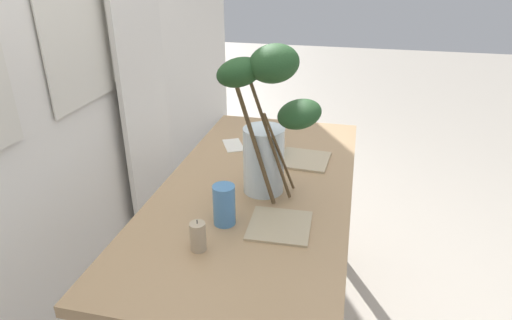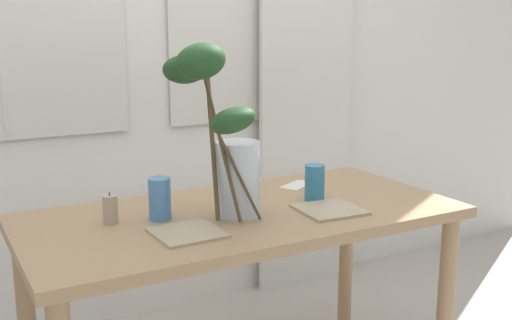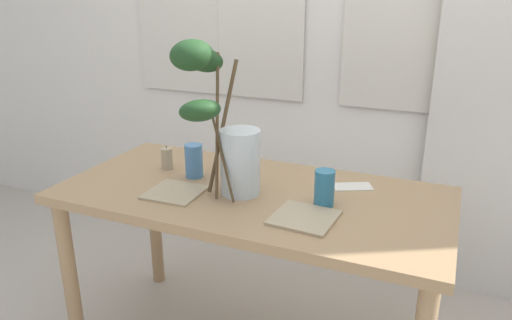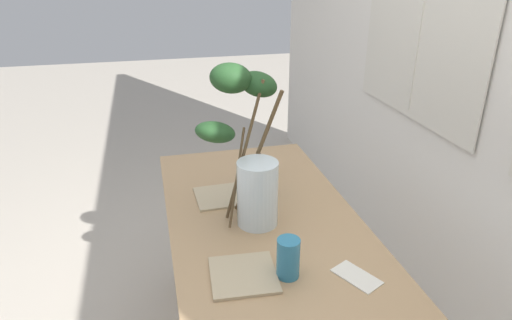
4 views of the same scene
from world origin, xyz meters
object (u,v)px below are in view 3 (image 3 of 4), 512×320
vase_with_branches (222,125)px  drinking_glass_blue_right (324,188)px  plate_square_left (175,192)px  drinking_glass_blue_left (194,161)px  dining_table (252,214)px  plate_square_right (304,218)px  pillar_candle (167,159)px

vase_with_branches → drinking_glass_blue_right: vase_with_branches is taller
vase_with_branches → plate_square_left: vase_with_branches is taller
drinking_glass_blue_left → drinking_glass_blue_right: bearing=-6.0°
vase_with_branches → drinking_glass_blue_left: (-0.19, 0.10, -0.20)m
dining_table → drinking_glass_blue_right: drinking_glass_blue_right is taller
dining_table → plate_square_right: bearing=-29.9°
drinking_glass_blue_right → vase_with_branches: bearing=-174.0°
vase_with_branches → plate_square_right: size_ratio=2.89×
dining_table → drinking_glass_blue_left: (-0.29, 0.05, 0.17)m
plate_square_right → drinking_glass_blue_right: bearing=77.8°
dining_table → vase_with_branches: (-0.10, -0.06, 0.37)m
drinking_glass_blue_left → pillar_candle: size_ratio=1.33×
plate_square_right → pillar_candle: (-0.71, 0.24, 0.04)m
vase_with_branches → plate_square_left: (-0.17, -0.08, -0.27)m
plate_square_left → drinking_glass_blue_right: bearing=12.5°
dining_table → vase_with_branches: 0.39m
drinking_glass_blue_right → plate_square_right: (-0.03, -0.14, -0.06)m
dining_table → drinking_glass_blue_right: 0.34m
drinking_glass_blue_left → drinking_glass_blue_right: size_ratio=1.05×
vase_with_branches → drinking_glass_blue_left: bearing=151.5°
drinking_glass_blue_right → pillar_candle: drinking_glass_blue_right is taller
drinking_glass_blue_right → plate_square_right: size_ratio=0.64×
drinking_glass_blue_left → plate_square_left: drinking_glass_blue_left is taller
vase_with_branches → plate_square_right: (0.36, -0.10, -0.27)m
drinking_glass_blue_left → drinking_glass_blue_right: drinking_glass_blue_left is taller
vase_with_branches → drinking_glass_blue_left: vase_with_branches is taller
plate_square_left → pillar_candle: bearing=128.8°
plate_square_left → dining_table: bearing=27.5°
plate_square_right → pillar_candle: pillar_candle is taller
plate_square_right → pillar_candle: bearing=161.6°
plate_square_left → plate_square_right: 0.53m
plate_square_left → plate_square_right: (0.53, -0.01, 0.00)m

